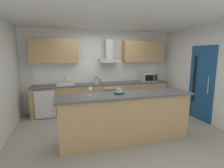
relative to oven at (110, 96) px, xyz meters
name	(u,v)px	position (x,y,z in m)	size (l,w,h in m)	color
ground	(116,127)	(-0.23, -1.36, -0.47)	(5.89, 4.42, 0.02)	gray
ceiling	(116,19)	(-0.23, -1.36, 2.15)	(5.89, 4.42, 0.02)	white
wall_back	(100,70)	(-0.23, 0.41, 0.84)	(5.89, 0.12, 2.60)	silver
wall_right	(201,73)	(2.28, -1.36, 0.84)	(0.12, 4.42, 2.60)	silver
backsplash_tile	(101,72)	(-0.23, 0.33, 0.77)	(4.16, 0.02, 0.66)	white
counter_back	(103,97)	(-0.23, 0.03, -0.01)	(4.31, 0.60, 0.90)	tan
counter_island	(126,117)	(-0.23, -2.07, 0.05)	(2.81, 0.64, 1.01)	tan
upper_cabinets	(102,51)	(-0.23, 0.18, 1.45)	(4.25, 0.32, 0.70)	tan
side_door	(201,83)	(2.20, -1.48, 0.57)	(0.08, 0.85, 2.05)	navy
oven	(110,96)	(0.00, 0.00, 0.00)	(0.60, 0.62, 0.80)	slate
refrigerator	(46,102)	(-1.98, 0.00, -0.03)	(0.58, 0.60, 0.85)	white
microwave	(148,77)	(1.36, -0.03, 0.59)	(0.50, 0.38, 0.30)	#B7BABC
sink	(65,84)	(-1.40, 0.01, 0.47)	(0.50, 0.40, 0.26)	silver
kettle	(96,81)	(-0.46, -0.03, 0.55)	(0.29, 0.15, 0.24)	#B7BABC
range_hood	(109,55)	(0.00, 0.13, 1.33)	(0.62, 0.45, 0.72)	#B7BABC
wine_glass	(90,89)	(-0.96, -2.00, 0.68)	(0.08, 0.08, 0.18)	silver
fruit_bowl	(119,92)	(-0.36, -2.00, 0.60)	(0.22, 0.22, 0.13)	slate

